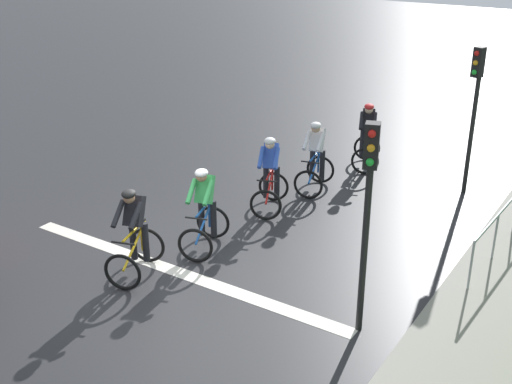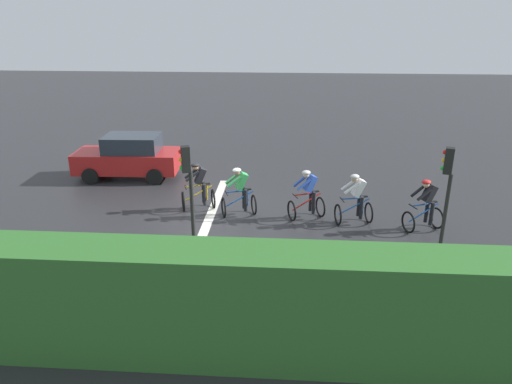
% 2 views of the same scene
% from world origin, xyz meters
% --- Properties ---
extents(ground_plane, '(80.00, 80.00, 0.00)m').
position_xyz_m(ground_plane, '(0.00, 0.00, 0.00)').
color(ground_plane, '#28282B').
extents(road_marking_stop_line, '(7.00, 0.30, 0.01)m').
position_xyz_m(road_marking_stop_line, '(0.00, -0.09, 0.00)').
color(road_marking_stop_line, silver).
rests_on(road_marking_stop_line, ground).
extents(cyclist_lead, '(1.03, 1.25, 1.66)m').
position_xyz_m(cyclist_lead, '(0.63, 6.65, 0.80)').
color(cyclist_lead, black).
rests_on(cyclist_lead, ground).
extents(cyclist_second, '(0.90, 1.20, 1.66)m').
position_xyz_m(cyclist_second, '(0.28, 4.59, 0.80)').
color(cyclist_second, black).
rests_on(cyclist_second, ground).
extents(cyclist_mid, '(1.04, 1.26, 1.66)m').
position_xyz_m(cyclist_mid, '(-0.01, 3.10, 0.80)').
color(cyclist_mid, black).
rests_on(cyclist_mid, ground).
extents(cyclist_fourth, '(0.98, 1.24, 1.66)m').
position_xyz_m(cyclist_fourth, '(-0.09, 0.90, 0.80)').
color(cyclist_fourth, black).
rests_on(cyclist_fourth, ground).
extents(cyclist_trailing, '(0.98, 1.24, 1.66)m').
position_xyz_m(cyclist_trailing, '(-0.52, -0.53, 0.80)').
color(cyclist_trailing, black).
rests_on(cyclist_trailing, ground).
extents(traffic_light_near_crossing, '(0.25, 0.30, 3.34)m').
position_xyz_m(traffic_light_near_crossing, '(3.50, 0.02, 2.22)').
color(traffic_light_near_crossing, black).
rests_on(traffic_light_near_crossing, ground).
extents(traffic_light_far_junction, '(0.25, 0.31, 3.34)m').
position_xyz_m(traffic_light_far_junction, '(3.21, 6.28, 2.22)').
color(traffic_light_far_junction, black).
rests_on(traffic_light_far_junction, ground).
extents(pedestrian_railing_kerbside, '(0.23, 3.96, 1.03)m').
position_xyz_m(pedestrian_railing_kerbside, '(4.68, 3.92, 0.80)').
color(pedestrian_railing_kerbside, '#999EA3').
rests_on(pedestrian_railing_kerbside, ground).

